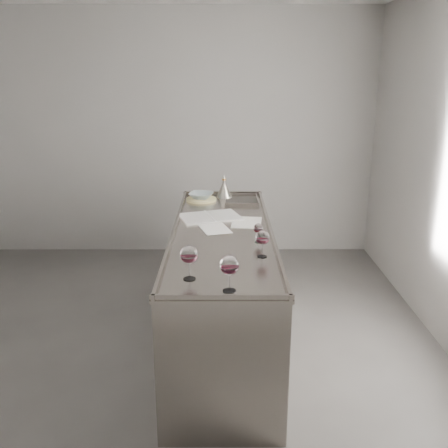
{
  "coord_description": "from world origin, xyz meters",
  "views": [
    {
      "loc": [
        0.51,
        -3.3,
        2.1
      ],
      "look_at": [
        0.51,
        0.23,
        1.02
      ],
      "focal_mm": 40.0,
      "sensor_mm": 36.0,
      "label": 1
    }
  ],
  "objects_px": {
    "wine_glass_small": "(258,229)",
    "ceramic_bowl": "(201,196)",
    "notebook": "(210,217)",
    "wine_funnel": "(224,190)",
    "wine_glass_middle": "(229,266)",
    "wine_glass_right": "(263,238)",
    "wine_glass_left": "(189,255)",
    "counter": "(222,288)"
  },
  "relations": [
    {
      "from": "counter",
      "to": "wine_glass_left",
      "type": "relative_size",
      "value": 11.73
    },
    {
      "from": "wine_glass_right",
      "to": "wine_funnel",
      "type": "relative_size",
      "value": 0.79
    },
    {
      "from": "wine_glass_middle",
      "to": "wine_glass_small",
      "type": "height_order",
      "value": "wine_glass_middle"
    },
    {
      "from": "wine_glass_middle",
      "to": "notebook",
      "type": "height_order",
      "value": "wine_glass_middle"
    },
    {
      "from": "wine_glass_small",
      "to": "wine_funnel",
      "type": "distance_m",
      "value": 1.35
    },
    {
      "from": "notebook",
      "to": "wine_funnel",
      "type": "bearing_deg",
      "value": 62.4
    },
    {
      "from": "wine_glass_right",
      "to": "wine_glass_small",
      "type": "xyz_separation_m",
      "value": [
        -0.01,
        0.29,
        -0.03
      ]
    },
    {
      "from": "wine_glass_left",
      "to": "wine_funnel",
      "type": "relative_size",
      "value": 0.9
    },
    {
      "from": "wine_glass_small",
      "to": "ceramic_bowl",
      "type": "bearing_deg",
      "value": 110.72
    },
    {
      "from": "wine_glass_right",
      "to": "wine_glass_small",
      "type": "bearing_deg",
      "value": 91.41
    },
    {
      "from": "ceramic_bowl",
      "to": "wine_glass_middle",
      "type": "bearing_deg",
      "value": -83.22
    },
    {
      "from": "wine_glass_left",
      "to": "ceramic_bowl",
      "type": "distance_m",
      "value": 1.87
    },
    {
      "from": "wine_glass_small",
      "to": "counter",
      "type": "bearing_deg",
      "value": 135.26
    },
    {
      "from": "wine_glass_small",
      "to": "ceramic_bowl",
      "type": "xyz_separation_m",
      "value": [
        -0.46,
        1.2,
        -0.05
      ]
    },
    {
      "from": "wine_funnel",
      "to": "wine_glass_small",
      "type": "bearing_deg",
      "value": -79.78
    },
    {
      "from": "wine_glass_left",
      "to": "notebook",
      "type": "bearing_deg",
      "value": 86.11
    },
    {
      "from": "wine_glass_right",
      "to": "notebook",
      "type": "bearing_deg",
      "value": 111.68
    },
    {
      "from": "ceramic_bowl",
      "to": "wine_funnel",
      "type": "bearing_deg",
      "value": 30.47
    },
    {
      "from": "ceramic_bowl",
      "to": "notebook",
      "type": "bearing_deg",
      "value": -80.39
    },
    {
      "from": "wine_glass_middle",
      "to": "wine_glass_right",
      "type": "relative_size",
      "value": 1.16
    },
    {
      "from": "wine_glass_left",
      "to": "wine_glass_small",
      "type": "xyz_separation_m",
      "value": [
        0.44,
        0.66,
        -0.05
      ]
    },
    {
      "from": "counter",
      "to": "wine_funnel",
      "type": "distance_m",
      "value": 1.21
    },
    {
      "from": "wine_glass_left",
      "to": "ceramic_bowl",
      "type": "height_order",
      "value": "wine_glass_left"
    },
    {
      "from": "wine_funnel",
      "to": "ceramic_bowl",
      "type": "bearing_deg",
      "value": -149.53
    },
    {
      "from": "wine_glass_middle",
      "to": "ceramic_bowl",
      "type": "relative_size",
      "value": 0.94
    },
    {
      "from": "counter",
      "to": "wine_glass_left",
      "type": "xyz_separation_m",
      "value": [
        -0.19,
        -0.91,
        0.61
      ]
    },
    {
      "from": "wine_glass_middle",
      "to": "notebook",
      "type": "xyz_separation_m",
      "value": [
        -0.14,
        1.45,
        -0.14
      ]
    },
    {
      "from": "wine_glass_middle",
      "to": "wine_glass_right",
      "type": "bearing_deg",
      "value": 67.6
    },
    {
      "from": "ceramic_bowl",
      "to": "wine_glass_small",
      "type": "bearing_deg",
      "value": -69.28
    },
    {
      "from": "wine_glass_small",
      "to": "ceramic_bowl",
      "type": "height_order",
      "value": "wine_glass_small"
    },
    {
      "from": "wine_glass_middle",
      "to": "wine_glass_small",
      "type": "bearing_deg",
      "value": 75.54
    },
    {
      "from": "wine_funnel",
      "to": "wine_glass_right",
      "type": "bearing_deg",
      "value": -81.35
    },
    {
      "from": "wine_glass_small",
      "to": "wine_funnel",
      "type": "height_order",
      "value": "wine_funnel"
    },
    {
      "from": "counter",
      "to": "notebook",
      "type": "xyz_separation_m",
      "value": [
        -0.1,
        0.37,
        0.48
      ]
    },
    {
      "from": "wine_glass_right",
      "to": "ceramic_bowl",
      "type": "bearing_deg",
      "value": 107.18
    },
    {
      "from": "counter",
      "to": "wine_funnel",
      "type": "xyz_separation_m",
      "value": [
        0.01,
        1.08,
        0.54
      ]
    },
    {
      "from": "wine_glass_middle",
      "to": "wine_glass_small",
      "type": "relative_size",
      "value": 1.51
    },
    {
      "from": "counter",
      "to": "notebook",
      "type": "bearing_deg",
      "value": 105.45
    },
    {
      "from": "wine_glass_left",
      "to": "wine_glass_middle",
      "type": "height_order",
      "value": "wine_glass_middle"
    },
    {
      "from": "counter",
      "to": "wine_funnel",
      "type": "height_order",
      "value": "wine_funnel"
    },
    {
      "from": "wine_glass_right",
      "to": "ceramic_bowl",
      "type": "distance_m",
      "value": 1.57
    },
    {
      "from": "notebook",
      "to": "ceramic_bowl",
      "type": "bearing_deg",
      "value": 81.42
    }
  ]
}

